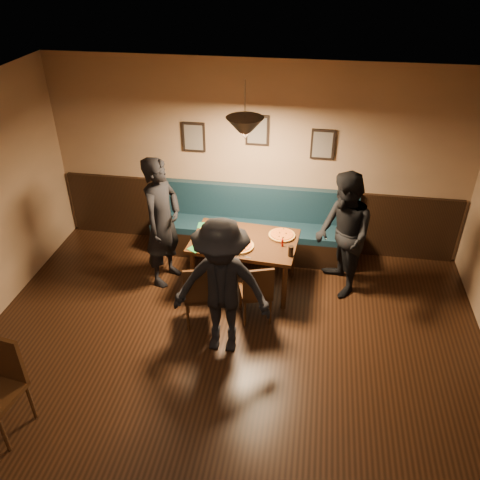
{
  "coord_description": "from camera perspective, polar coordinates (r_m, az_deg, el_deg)",
  "views": [
    {
      "loc": [
        0.8,
        -3.0,
        4.16
      ],
      "look_at": [
        -0.01,
        2.05,
        0.95
      ],
      "focal_mm": 36.85,
      "sensor_mm": 36.0,
      "label": 1
    }
  ],
  "objects": [
    {
      "name": "pendant_lamp",
      "position": [
        5.78,
        0.56,
        12.84
      ],
      "size": [
        0.44,
        0.44,
        0.25
      ],
      "primitive_type": "cone",
      "rotation": [
        3.14,
        0.0,
        0.0
      ],
      "color": "black",
      "rests_on": "ceiling"
    },
    {
      "name": "soda_glass",
      "position": [
        6.12,
        5.9,
        -1.29
      ],
      "size": [
        0.07,
        0.07,
        0.14
      ],
      "primitive_type": "cylinder",
      "rotation": [
        0.0,
        0.0,
        -0.06
      ],
      "color": "black",
      "rests_on": "dining_table"
    },
    {
      "name": "diner_left",
      "position": [
        6.56,
        -8.99,
        2.03
      ],
      "size": [
        0.61,
        0.76,
        1.82
      ],
      "primitive_type": "imported",
      "rotation": [
        0.0,
        0.0,
        1.28
      ],
      "color": "black",
      "rests_on": "floor"
    },
    {
      "name": "ceiling",
      "position": [
        3.39,
        -5.37,
        8.34
      ],
      "size": [
        7.0,
        7.0,
        0.0
      ],
      "primitive_type": "plane",
      "rotation": [
        3.14,
        0.0,
        0.0
      ],
      "color": "silver",
      "rests_on": "ground"
    },
    {
      "name": "napkin_b",
      "position": [
        6.29,
        -5.21,
        -0.99
      ],
      "size": [
        0.21,
        0.21,
        0.01
      ],
      "primitive_type": "cube",
      "rotation": [
        0.0,
        0.0,
        -0.53
      ],
      "color": "#1C6929",
      "rests_on": "dining_table"
    },
    {
      "name": "pizza_c",
      "position": [
        6.53,
        4.87,
        0.57
      ],
      "size": [
        0.42,
        0.42,
        0.04
      ],
      "primitive_type": "cylinder",
      "rotation": [
        0.0,
        0.0,
        0.2
      ],
      "color": "gold",
      "rests_on": "dining_table"
    },
    {
      "name": "picture_center",
      "position": [
        6.92,
        2.01,
        12.59
      ],
      "size": [
        0.32,
        0.04,
        0.42
      ],
      "primitive_type": "cube",
      "color": "black",
      "rests_on": "wall_back"
    },
    {
      "name": "diner_right",
      "position": [
        6.45,
        11.86,
        0.52
      ],
      "size": [
        0.88,
        0.99,
        1.7
      ],
      "primitive_type": "imported",
      "rotation": [
        0.0,
        0.0,
        -1.23
      ],
      "color": "black",
      "rests_on": "floor"
    },
    {
      "name": "wainscot",
      "position": [
        7.48,
        1.82,
        2.79
      ],
      "size": [
        5.88,
        0.06,
        1.0
      ],
      "primitive_type": "cube",
      "color": "black",
      "rests_on": "ground"
    },
    {
      "name": "cutlery_set",
      "position": [
        6.13,
        -0.32,
        -1.79
      ],
      "size": [
        0.19,
        0.09,
        0.0
      ],
      "primitive_type": "cube",
      "rotation": [
        0.0,
        0.0,
        1.2
      ],
      "color": "#B8B8BC",
      "rests_on": "dining_table"
    },
    {
      "name": "pizza_b",
      "position": [
        6.28,
        -0.12,
        -0.66
      ],
      "size": [
        0.47,
        0.47,
        0.04
      ],
      "primitive_type": "cylinder",
      "rotation": [
        0.0,
        0.0,
        0.28
      ],
      "color": "orange",
      "rests_on": "dining_table"
    },
    {
      "name": "chair_near_left",
      "position": [
        6.02,
        -4.54,
        -6.01
      ],
      "size": [
        0.49,
        0.49,
        0.91
      ],
      "primitive_type": null,
      "rotation": [
        0.0,
        0.0,
        0.25
      ],
      "color": "black",
      "rests_on": "floor"
    },
    {
      "name": "napkin_a",
      "position": [
        6.77,
        -4.23,
        1.7
      ],
      "size": [
        0.17,
        0.17,
        0.01
      ],
      "primitive_type": "cube",
      "rotation": [
        0.0,
        0.0,
        0.09
      ],
      "color": "#1C6C39",
      "rests_on": "dining_table"
    },
    {
      "name": "chair_near_right",
      "position": [
        6.08,
        1.8,
        -5.82
      ],
      "size": [
        0.47,
        0.47,
        0.84
      ],
      "primitive_type": null,
      "rotation": [
        0.0,
        0.0,
        0.32
      ],
      "color": "black",
      "rests_on": "floor"
    },
    {
      "name": "dining_table",
      "position": [
        6.65,
        0.48,
        -2.67
      ],
      "size": [
        1.44,
        0.98,
        0.74
      ],
      "primitive_type": "cube",
      "rotation": [
        0.0,
        0.0,
        -0.08
      ],
      "color": "black",
      "rests_on": "floor"
    },
    {
      "name": "wall_back",
      "position": [
        7.11,
        1.98,
        9.25
      ],
      "size": [
        6.0,
        0.0,
        6.0
      ],
      "primitive_type": "plane",
      "rotation": [
        1.57,
        0.0,
        0.0
      ],
      "color": "#8C704F",
      "rests_on": "ground"
    },
    {
      "name": "pizza_a",
      "position": [
        6.62,
        -3.14,
        1.11
      ],
      "size": [
        0.43,
        0.43,
        0.04
      ],
      "primitive_type": "cylinder",
      "rotation": [
        0.0,
        0.0,
        -0.18
      ],
      "color": "orange",
      "rests_on": "dining_table"
    },
    {
      "name": "tabasco_bottle",
      "position": [
        6.3,
        4.94,
        -0.26
      ],
      "size": [
        0.04,
        0.04,
        0.12
      ],
      "primitive_type": "cylinder",
      "rotation": [
        0.0,
        0.0,
        0.38
      ],
      "color": "#9D0C05",
      "rests_on": "dining_table"
    },
    {
      "name": "picture_left",
      "position": [
        7.13,
        -5.36,
        11.79
      ],
      "size": [
        0.32,
        0.04,
        0.42
      ],
      "primitive_type": "cube",
      "color": "black",
      "rests_on": "wall_back"
    },
    {
      "name": "diner_front",
      "position": [
        5.41,
        -2.14,
        -5.62
      ],
      "size": [
        1.1,
        0.63,
        1.7
      ],
      "primitive_type": "imported",
      "rotation": [
        0.0,
        0.0,
        -0.0
      ],
      "color": "black",
      "rests_on": "floor"
    },
    {
      "name": "picture_right",
      "position": [
        6.92,
        9.53,
        10.87
      ],
      "size": [
        0.32,
        0.04,
        0.42
      ],
      "primitive_type": "cube",
      "color": "black",
      "rests_on": "wall_back"
    },
    {
      "name": "floor",
      "position": [
        5.19,
        -3.72,
        -21.24
      ],
      "size": [
        7.0,
        7.0,
        0.0
      ],
      "primitive_type": "plane",
      "color": "black",
      "rests_on": "ground"
    },
    {
      "name": "booth_bench",
      "position": [
        7.24,
        1.54,
        1.76
      ],
      "size": [
        3.0,
        0.6,
        1.0
      ],
      "primitive_type": null,
      "color": "#0F232D",
      "rests_on": "ground"
    }
  ]
}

